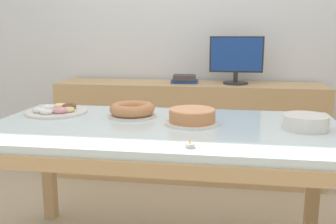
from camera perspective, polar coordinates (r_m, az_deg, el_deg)
wall_back at (r=3.36m, az=3.81°, el=13.44°), size 8.00×0.10×2.60m
dining_table at (r=1.87m, az=-0.72°, el=-4.61°), size 1.78×0.92×0.76m
sideboard at (r=3.16m, az=3.12°, el=-2.85°), size 2.17×0.44×0.81m
computer_monitor at (r=3.05m, az=10.34°, el=7.75°), size 0.42×0.20×0.38m
book_stack at (r=3.09m, az=2.55°, el=5.04°), size 0.22×0.19×0.07m
cake_chocolate_round at (r=1.87m, az=3.70°, el=-0.74°), size 0.28×0.28×0.08m
cake_golden_bundt at (r=2.04m, az=-5.47°, el=0.29°), size 0.26×0.26×0.07m
pastry_platter at (r=2.21m, az=-16.59°, el=0.20°), size 0.34×0.34×0.04m
plate_stack at (r=1.87m, az=20.23°, el=-1.46°), size 0.21×0.21×0.07m
tealight_right_edge at (r=1.49m, az=3.34°, el=-4.98°), size 0.04×0.04×0.04m
tealight_centre at (r=2.07m, az=17.73°, el=-0.81°), size 0.04×0.04×0.04m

